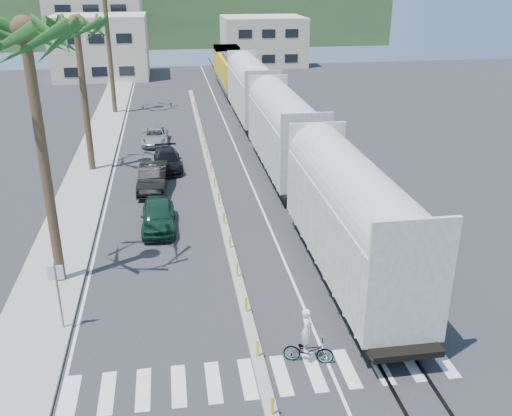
# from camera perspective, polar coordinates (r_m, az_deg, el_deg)

# --- Properties ---
(ground) EXTENTS (140.00, 140.00, 0.00)m
(ground) POSITION_cam_1_polar(r_m,az_deg,el_deg) (22.42, -0.27, -13.38)
(ground) COLOR #28282B
(ground) RESTS_ON ground
(sidewalk) EXTENTS (3.00, 90.00, 0.15)m
(sidewalk) POSITION_cam_1_polar(r_m,az_deg,el_deg) (45.28, -15.86, 4.90)
(sidewalk) COLOR gray
(sidewalk) RESTS_ON ground
(rails) EXTENTS (1.56, 100.00, 0.06)m
(rails) POSITION_cam_1_polar(r_m,az_deg,el_deg) (48.41, 0.65, 6.83)
(rails) COLOR black
(rails) RESTS_ON ground
(median) EXTENTS (0.45, 60.00, 0.85)m
(median) POSITION_cam_1_polar(r_m,az_deg,el_deg) (40.19, -4.52, 3.51)
(median) COLOR gray
(median) RESTS_ON ground
(crosswalk) EXTENTS (14.00, 2.20, 0.01)m
(crosswalk) POSITION_cam_1_polar(r_m,az_deg,el_deg) (20.85, 0.59, -16.56)
(crosswalk) COLOR silver
(crosswalk) RESTS_ON ground
(lane_markings) EXTENTS (9.42, 90.00, 0.01)m
(lane_markings) POSITION_cam_1_polar(r_m,az_deg,el_deg) (44.93, -7.78, 5.33)
(lane_markings) COLOR silver
(lane_markings) RESTS_ON ground
(freight_train) EXTENTS (3.00, 60.94, 5.85)m
(freight_train) POSITION_cam_1_polar(r_m,az_deg,el_deg) (44.68, 1.34, 9.30)
(freight_train) COLOR #A6A599
(freight_train) RESTS_ON ground
(palm_trees) EXTENTS (3.50, 37.20, 13.75)m
(palm_trees) POSITION_cam_1_polar(r_m,az_deg,el_deg) (41.08, -17.28, 18.34)
(palm_trees) COLOR brown
(palm_trees) RESTS_ON ground
(street_sign) EXTENTS (0.60, 0.08, 3.00)m
(street_sign) POSITION_cam_1_polar(r_m,az_deg,el_deg) (23.34, -19.23, -7.48)
(street_sign) COLOR slate
(street_sign) RESTS_ON ground
(buildings) EXTENTS (38.00, 27.00, 10.00)m
(buildings) POSITION_cam_1_polar(r_m,az_deg,el_deg) (90.12, -11.63, 16.54)
(buildings) COLOR #C2B29A
(buildings) RESTS_ON ground
(hillside) EXTENTS (80.00, 20.00, 12.00)m
(hillside) POSITION_cam_1_polar(r_m,az_deg,el_deg) (118.20, -7.93, 18.90)
(hillside) COLOR #385628
(hillside) RESTS_ON ground
(car_lead) EXTENTS (1.85, 4.55, 1.55)m
(car_lead) POSITION_cam_1_polar(r_m,az_deg,el_deg) (31.74, -9.76, -0.75)
(car_lead) COLOR #113323
(car_lead) RESTS_ON ground
(car_second) EXTENTS (2.42, 5.22, 1.64)m
(car_second) POSITION_cam_1_polar(r_m,az_deg,el_deg) (37.60, -10.24, 3.04)
(car_second) COLOR black
(car_second) RESTS_ON ground
(car_third) EXTENTS (2.39, 4.83, 1.34)m
(car_third) POSITION_cam_1_polar(r_m,az_deg,el_deg) (41.40, -8.84, 4.74)
(car_third) COLOR black
(car_third) RESTS_ON ground
(car_rear) EXTENTS (2.36, 4.62, 1.25)m
(car_rear) POSITION_cam_1_polar(r_m,az_deg,el_deg) (47.96, -10.05, 7.07)
(car_rear) COLOR #B2B5B8
(car_rear) RESTS_ON ground
(cyclist) EXTENTS (1.64, 2.18, 2.22)m
(cyclist) POSITION_cam_1_polar(r_m,az_deg,el_deg) (21.22, 5.24, -13.53)
(cyclist) COLOR #9EA0A5
(cyclist) RESTS_ON ground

